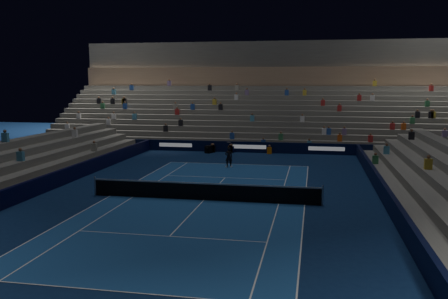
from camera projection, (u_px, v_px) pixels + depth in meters
name	position (u px, v px, depth m)	size (l,w,h in m)	color
ground	(204.00, 200.00, 26.52)	(90.00, 90.00, 0.00)	#0C204A
court_surface	(204.00, 200.00, 26.52)	(10.97, 23.77, 0.01)	#1A498F
sponsor_barrier_far	(249.00, 147.00, 44.45)	(44.00, 0.25, 1.00)	black
sponsor_barrier_east	(388.00, 199.00, 24.67)	(0.25, 37.00, 1.00)	black
sponsor_barrier_west	(43.00, 185.00, 28.23)	(0.25, 37.00, 1.00)	black
grandstand_main	(261.00, 110.00, 53.20)	(44.00, 15.20, 11.20)	#61615D
tennis_net	(204.00, 191.00, 26.45)	(12.90, 0.10, 1.10)	#B2B2B7
tennis_player	(229.00, 157.00, 36.71)	(0.57, 0.37, 1.55)	black
broadcast_camera	(208.00, 149.00, 44.14)	(0.67, 1.05, 0.68)	black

